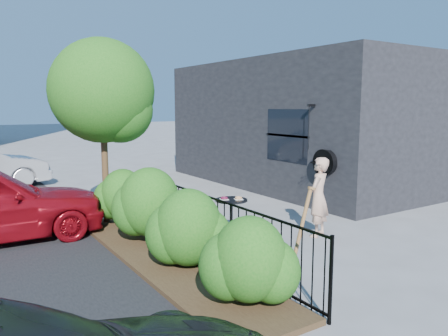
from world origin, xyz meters
TOP-DOWN VIEW (x-y plane):
  - ground at (0.00, 0.00)m, footprint 120.00×120.00m
  - shop_building at (5.50, 4.50)m, footprint 6.22×9.00m
  - fence at (-1.50, 0.00)m, footprint 0.05×6.05m
  - planting_bed at (-2.20, 0.00)m, footprint 1.30×6.00m
  - shrubs at (-2.10, 0.10)m, footprint 1.10×5.60m
  - patio_tree at (-2.24, 2.76)m, footprint 2.20×2.20m
  - cafe_table at (-0.60, 0.44)m, footprint 0.63×0.63m
  - woman at (0.97, -0.33)m, footprint 0.69×0.59m
  - shovel at (-1.26, -2.15)m, footprint 0.52×0.20m

SIDE VIEW (x-z plane):
  - ground at x=0.00m, z-range 0.00..0.00m
  - planting_bed at x=-2.20m, z-range 0.00..0.08m
  - cafe_table at x=-0.60m, z-range 0.13..0.97m
  - fence at x=-1.50m, z-range 0.01..1.11m
  - shovel at x=-1.26m, z-range -0.09..1.44m
  - shrubs at x=-2.10m, z-range 0.08..1.32m
  - woman at x=0.97m, z-range 0.00..1.59m
  - shop_building at x=5.50m, z-range 0.00..4.00m
  - patio_tree at x=-2.24m, z-range 0.79..4.73m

